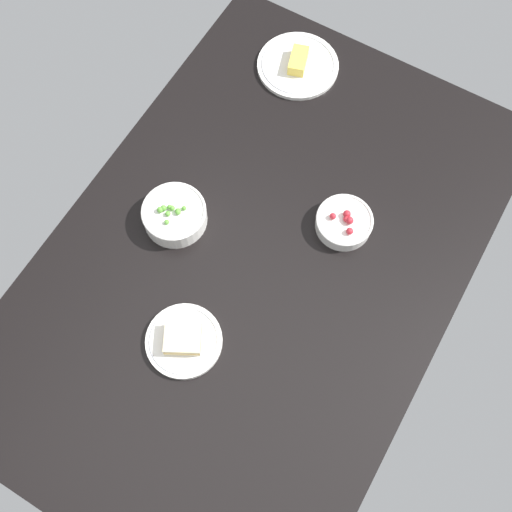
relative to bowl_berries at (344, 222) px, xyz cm
name	(u,v)px	position (x,y,z in cm)	size (l,w,h in cm)	color
dining_table	(256,262)	(18.79, -14.31, -4.22)	(145.35, 95.47, 4.00)	black
bowl_berries	(344,222)	(0.00, 0.00, 0.00)	(14.29, 14.29, 5.57)	white
bowl_peas	(175,215)	(19.83, -37.14, 0.72)	(16.09, 16.09, 6.66)	white
plate_cheese	(298,65)	(-37.21, -33.58, -1.22)	(22.80, 22.80, 4.37)	white
plate_sandwich	(184,340)	(45.24, -18.22, -0.80)	(17.95, 17.95, 4.66)	white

